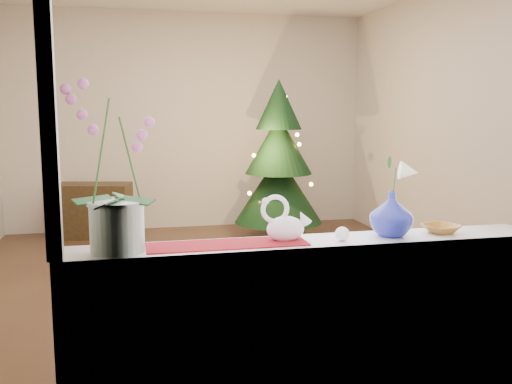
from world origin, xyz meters
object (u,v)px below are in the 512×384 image
at_px(swan, 285,219).
at_px(xmas_tree, 278,161).
at_px(blue_vase, 391,211).
at_px(side_table, 94,210).
at_px(orchid_pot, 115,167).
at_px(paperweight, 342,234).
at_px(amber_dish, 441,229).

bearing_deg(swan, xmas_tree, 55.43).
bearing_deg(blue_vase, side_table, 109.30).
distance_m(orchid_pot, xmas_tree, 4.27).
bearing_deg(side_table, xmas_tree, -3.67).
height_order(swan, paperweight, swan).
height_order(orchid_pot, paperweight, orchid_pot).
distance_m(orchid_pot, side_table, 4.63).
xyz_separation_m(blue_vase, xmas_tree, (0.51, 3.86, -0.12)).
height_order(orchid_pot, blue_vase, orchid_pot).
relative_size(paperweight, amber_dish, 0.45).
height_order(paperweight, xmas_tree, xmas_tree).
xyz_separation_m(orchid_pot, side_table, (-0.34, 4.52, -0.95)).
bearing_deg(blue_vase, orchid_pot, -179.10).
distance_m(amber_dish, side_table, 4.90).
relative_size(blue_vase, xmas_tree, 0.13).
bearing_deg(blue_vase, amber_dish, 0.80).
height_order(amber_dish, side_table, amber_dish).
bearing_deg(xmas_tree, swan, -104.79).
relative_size(orchid_pot, blue_vase, 2.95).
bearing_deg(side_table, amber_dish, -54.44).
bearing_deg(swan, side_table, 83.64).
xyz_separation_m(swan, xmas_tree, (1.02, 3.85, -0.10)).
distance_m(blue_vase, amber_dish, 0.28).
height_order(swan, xmas_tree, xmas_tree).
xyz_separation_m(blue_vase, paperweight, (-0.26, -0.04, -0.09)).
relative_size(orchid_pot, paperweight, 10.97).
bearing_deg(orchid_pot, side_table, 94.29).
xyz_separation_m(amber_dish, xmas_tree, (0.25, 3.86, -0.02)).
bearing_deg(amber_dish, swan, 179.10).
height_order(amber_dish, xmas_tree, xmas_tree).
relative_size(amber_dish, xmas_tree, 0.08).
bearing_deg(paperweight, orchid_pot, 178.58).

